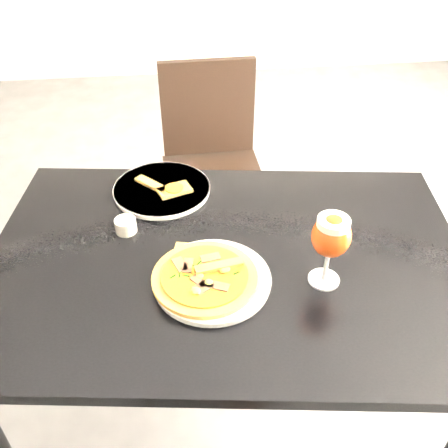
{
  "coord_description": "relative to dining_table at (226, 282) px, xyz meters",
  "views": [
    {
      "loc": [
        -0.36,
        -1.0,
        1.59
      ],
      "look_at": [
        -0.25,
        -0.05,
        0.83
      ],
      "focal_mm": 40.0,
      "sensor_mm": 36.0,
      "label": 1
    }
  ],
  "objects": [
    {
      "name": "chair_far",
      "position": [
        0.05,
        0.87,
        -0.17
      ],
      "size": [
        0.42,
        0.42,
        0.88
      ],
      "rotation": [
        0.0,
        0.0,
        0.03
      ],
      "color": "black",
      "rests_on": "ground"
    },
    {
      "name": "pizza",
      "position": [
        -0.06,
        -0.09,
        0.11
      ],
      "size": [
        0.25,
        0.25,
        0.03
      ],
      "rotation": [
        0.0,
        0.0,
        -0.15
      ],
      "color": "#A25927",
      "rests_on": "plate_main"
    },
    {
      "name": "plate_main",
      "position": [
        -0.04,
        -0.09,
        0.1
      ],
      "size": [
        0.33,
        0.33,
        0.01
      ],
      "primitive_type": "cylinder",
      "rotation": [
        0.0,
        0.0,
        -0.2
      ],
      "color": "silver",
      "rests_on": "dining_table"
    },
    {
      "name": "sauce_cup",
      "position": [
        -0.25,
        0.13,
        0.11
      ],
      "size": [
        0.06,
        0.06,
        0.04
      ],
      "color": "#B9B7A6",
      "rests_on": "dining_table"
    },
    {
      "name": "ground",
      "position": [
        0.25,
        0.08,
        -0.66
      ],
      "size": [
        6.0,
        6.0,
        0.0
      ],
      "primitive_type": "plane",
      "color": "#4F4F52",
      "rests_on": "ground"
    },
    {
      "name": "beer_glass",
      "position": [
        0.22,
        -0.11,
        0.23
      ],
      "size": [
        0.09,
        0.09,
        0.19
      ],
      "color": "silver",
      "rests_on": "dining_table"
    },
    {
      "name": "dining_table",
      "position": [
        0.0,
        0.0,
        0.0
      ],
      "size": [
        1.3,
        0.96,
        0.75
      ],
      "rotation": [
        0.0,
        0.0,
        -0.14
      ],
      "color": "black",
      "rests_on": "ground"
    },
    {
      "name": "loose_crust",
      "position": [
        -0.07,
        0.03,
        0.1
      ],
      "size": [
        0.13,
        0.06,
        0.01
      ],
      "primitive_type": "cube",
      "rotation": [
        0.0,
        0.0,
        -0.24
      ],
      "color": "#A25927",
      "rests_on": "dining_table"
    },
    {
      "name": "crust_scraps",
      "position": [
        -0.14,
        0.29,
        0.11
      ],
      "size": [
        0.17,
        0.13,
        0.01
      ],
      "rotation": [
        0.0,
        0.0,
        -0.35
      ],
      "color": "#A25927",
      "rests_on": "plate_second"
    },
    {
      "name": "plate_second",
      "position": [
        -0.15,
        0.3,
        0.1
      ],
      "size": [
        0.36,
        0.36,
        0.01
      ],
      "primitive_type": "cylinder",
      "rotation": [
        0.0,
        0.0,
        -0.34
      ],
      "color": "silver",
      "rests_on": "dining_table"
    }
  ]
}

